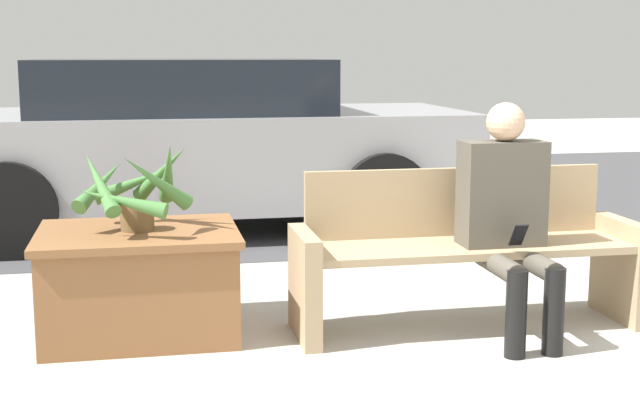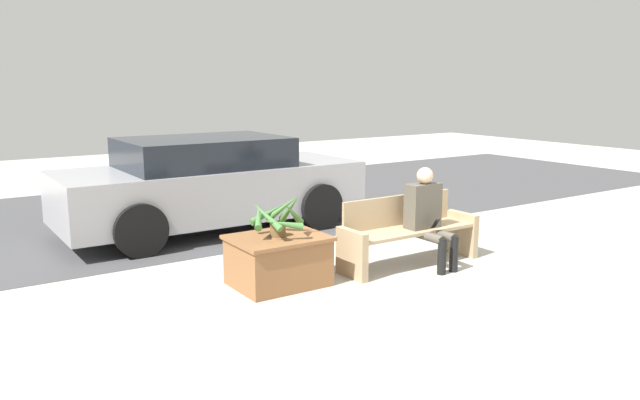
% 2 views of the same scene
% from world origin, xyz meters
% --- Properties ---
extents(ground_plane, '(30.00, 30.00, 0.00)m').
position_xyz_m(ground_plane, '(0.00, 0.00, 0.00)').
color(ground_plane, '#ADA89E').
extents(road_surface, '(20.00, 6.00, 0.01)m').
position_xyz_m(road_surface, '(0.00, 5.51, 0.00)').
color(road_surface, '#424244').
rests_on(road_surface, ground_plane).
extents(bench, '(1.88, 0.52, 0.84)m').
position_xyz_m(bench, '(-0.12, 0.84, 0.42)').
color(bench, tan).
rests_on(bench, ground_plane).
extents(person_seated, '(0.44, 0.62, 1.22)m').
position_xyz_m(person_seated, '(0.04, 0.66, 0.67)').
color(person_seated, '#4C473D').
rests_on(person_seated, ground_plane).
extents(planter_box, '(1.03, 0.82, 0.56)m').
position_xyz_m(planter_box, '(-1.86, 1.02, 0.30)').
color(planter_box, brown).
rests_on(planter_box, ground_plane).
extents(potted_plant, '(0.63, 0.65, 0.49)m').
position_xyz_m(potted_plant, '(-1.86, 1.02, 0.79)').
color(potted_plant, brown).
rests_on(potted_plant, planter_box).
extents(parked_car, '(4.51, 1.98, 1.42)m').
position_xyz_m(parked_car, '(-1.41, 3.88, 0.72)').
color(parked_car, '#99999E').
rests_on(parked_car, ground_plane).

